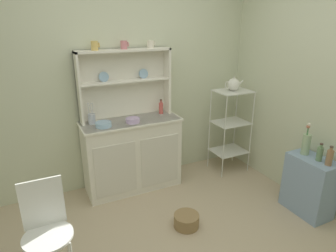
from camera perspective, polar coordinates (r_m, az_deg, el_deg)
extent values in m
cube|color=beige|center=(3.52, -8.19, 8.49)|extent=(3.84, 0.05, 2.50)
cube|color=white|center=(3.53, -6.92, -5.48)|extent=(1.10, 0.42, 0.86)
cube|color=silver|center=(3.30, -10.01, -8.40)|extent=(0.46, 0.01, 0.60)
cube|color=silver|center=(3.46, -1.55, -6.71)|extent=(0.46, 0.01, 0.60)
cube|color=white|center=(3.38, -7.21, 0.91)|extent=(1.13, 0.45, 0.02)
cube|color=silver|center=(3.46, -8.59, 8.15)|extent=(1.06, 0.02, 0.77)
cube|color=white|center=(3.27, -16.85, 6.85)|extent=(0.02, 0.18, 0.77)
cube|color=white|center=(3.57, -0.20, 8.74)|extent=(0.02, 0.18, 0.77)
cube|color=white|center=(3.38, -8.20, 8.56)|extent=(1.02, 0.16, 0.02)
cube|color=white|center=(3.33, -8.49, 14.25)|extent=(1.06, 0.18, 0.02)
cylinder|color=#8EB2D1|center=(3.34, -12.29, 9.23)|extent=(0.11, 0.03, 0.11)
cylinder|color=#8EB2D1|center=(3.47, -4.74, 10.02)|extent=(0.11, 0.03, 0.11)
cylinder|color=silver|center=(3.73, 10.82, -2.34)|extent=(0.01, 0.01, 1.09)
cylinder|color=silver|center=(3.98, 15.74, -1.29)|extent=(0.01, 0.01, 1.09)
cylinder|color=silver|center=(3.98, 8.00, -0.72)|extent=(0.01, 0.01, 1.09)
cylinder|color=silver|center=(4.22, 12.80, 0.17)|extent=(0.01, 0.01, 1.09)
cube|color=silver|center=(3.82, 12.44, 6.58)|extent=(0.44, 0.35, 0.01)
cube|color=silver|center=(3.93, 12.00, 0.67)|extent=(0.44, 0.35, 0.01)
cube|color=silver|center=(4.08, 11.59, -4.69)|extent=(0.44, 0.35, 0.01)
cube|color=#849EBC|center=(3.45, 25.59, -10.32)|extent=(0.28, 0.48, 0.62)
cylinder|color=white|center=(2.70, -18.73, -20.71)|extent=(0.01, 0.01, 0.45)
cylinder|color=white|center=(2.45, -22.16, -19.15)|extent=(0.36, 0.36, 0.02)
cube|color=white|center=(2.45, -23.05, -13.57)|extent=(0.31, 0.02, 0.40)
cylinder|color=#93754C|center=(3.06, 3.58, -17.74)|extent=(0.25, 0.25, 0.13)
cylinder|color=#DBB760|center=(3.24, -13.99, 14.81)|extent=(0.07, 0.07, 0.09)
torus|color=#DBB760|center=(3.25, -13.18, 14.97)|extent=(0.01, 0.05, 0.05)
cylinder|color=#D17A84|center=(3.32, -8.51, 15.22)|extent=(0.07, 0.07, 0.09)
torus|color=#D17A84|center=(3.34, -7.73, 15.35)|extent=(0.01, 0.05, 0.05)
cylinder|color=silver|center=(3.43, -3.39, 15.49)|extent=(0.08, 0.08, 0.08)
torus|color=silver|center=(3.45, -2.62, 15.59)|extent=(0.01, 0.05, 0.05)
cylinder|color=#8EB2D1|center=(3.21, -12.36, 0.30)|extent=(0.17, 0.17, 0.05)
cylinder|color=#B79ECC|center=(3.30, -6.81, 1.12)|extent=(0.16, 0.16, 0.05)
cylinder|color=#B74C47|center=(3.57, -1.36, 3.46)|extent=(0.05, 0.05, 0.13)
cylinder|color=#B74C47|center=(3.55, -1.37, 4.74)|extent=(0.02, 0.02, 0.03)
cylinder|color=#4C382D|center=(3.55, -1.37, 5.08)|extent=(0.03, 0.03, 0.01)
cylinder|color=#B2B7C6|center=(3.33, -14.50, 1.34)|extent=(0.08, 0.08, 0.11)
cylinder|color=silver|center=(3.32, -14.32, 2.71)|extent=(0.02, 0.03, 0.18)
ellipsoid|color=silver|center=(3.30, -14.46, 4.27)|extent=(0.02, 0.01, 0.01)
cylinder|color=silver|center=(3.30, -15.02, 2.61)|extent=(0.01, 0.04, 0.18)
ellipsoid|color=silver|center=(3.27, -15.17, 4.26)|extent=(0.02, 0.01, 0.01)
cylinder|color=silver|center=(3.28, -14.48, 2.54)|extent=(0.04, 0.01, 0.18)
ellipsoid|color=silver|center=(3.26, -14.62, 4.16)|extent=(0.02, 0.01, 0.01)
sphere|color=white|center=(3.80, 12.53, 7.82)|extent=(0.16, 0.16, 0.16)
sphere|color=silver|center=(3.78, 12.63, 9.13)|extent=(0.02, 0.02, 0.02)
cylinder|color=white|center=(3.86, 13.83, 8.09)|extent=(0.09, 0.02, 0.07)
torus|color=white|center=(3.75, 11.43, 7.73)|extent=(0.01, 0.10, 0.10)
cylinder|color=#9EB78E|center=(3.34, 25.08, -3.22)|extent=(0.08, 0.08, 0.22)
cylinder|color=#4C844C|center=(3.28, 25.31, -0.98)|extent=(0.00, 0.01, 0.11)
sphere|color=#C67556|center=(3.26, 25.45, -0.08)|extent=(0.03, 0.03, 0.03)
cylinder|color=#4C844C|center=(3.28, 25.27, -1.00)|extent=(0.00, 0.01, 0.11)
sphere|color=#C67556|center=(3.26, 25.40, -0.13)|extent=(0.03, 0.03, 0.03)
cylinder|color=#4C844C|center=(3.27, 25.43, -0.83)|extent=(0.00, 0.01, 0.13)
sphere|color=silver|center=(3.25, 25.60, 0.27)|extent=(0.03, 0.03, 0.03)
cylinder|color=#6B8C60|center=(3.26, 27.21, -4.83)|extent=(0.06, 0.06, 0.14)
cylinder|color=#6B8C60|center=(3.23, 27.45, -3.45)|extent=(0.03, 0.03, 0.03)
cylinder|color=#4C382D|center=(3.22, 27.51, -3.10)|extent=(0.03, 0.03, 0.01)
cylinder|color=#99704C|center=(3.21, 28.70, -5.41)|extent=(0.06, 0.06, 0.15)
cylinder|color=#99704C|center=(3.17, 28.97, -3.90)|extent=(0.03, 0.03, 0.03)
cylinder|color=#4C382D|center=(3.16, 29.04, -3.53)|extent=(0.03, 0.03, 0.01)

